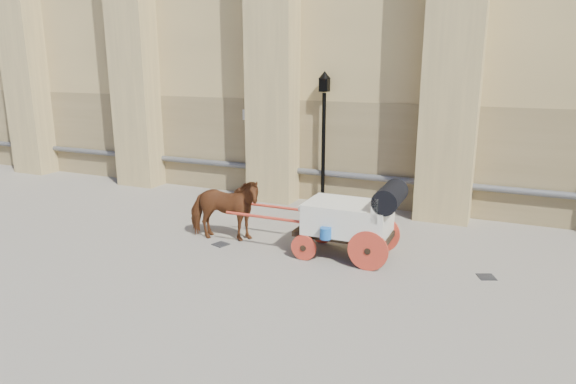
% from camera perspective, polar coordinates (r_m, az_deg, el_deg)
% --- Properties ---
extents(ground, '(90.00, 90.00, 0.00)m').
position_cam_1_polar(ground, '(12.26, -4.60, -5.37)').
color(ground, slate).
rests_on(ground, ground).
extents(horse, '(1.94, 1.19, 1.52)m').
position_cam_1_polar(horse, '(12.10, -7.12, -1.91)').
color(horse, brown).
rests_on(horse, ground).
extents(carriage, '(3.89, 1.39, 1.70)m').
position_cam_1_polar(carriage, '(11.01, 7.33, -2.75)').
color(carriage, black).
rests_on(carriage, ground).
extents(street_lamp, '(0.36, 0.36, 3.85)m').
position_cam_1_polar(street_lamp, '(14.89, 3.98, 6.36)').
color(street_lamp, black).
rests_on(street_lamp, ground).
extents(drain_grate_near, '(0.40, 0.40, 0.01)m').
position_cam_1_polar(drain_grate_near, '(12.05, -7.49, -5.78)').
color(drain_grate_near, black).
rests_on(drain_grate_near, ground).
extents(drain_grate_far, '(0.42, 0.42, 0.01)m').
position_cam_1_polar(drain_grate_far, '(10.97, 21.18, -8.79)').
color(drain_grate_far, black).
rests_on(drain_grate_far, ground).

